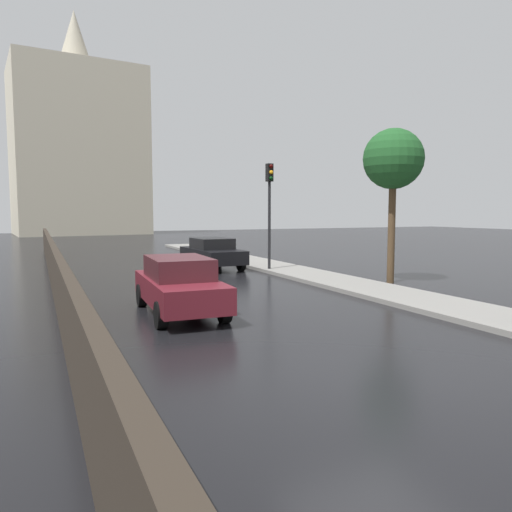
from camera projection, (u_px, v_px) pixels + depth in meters
ground at (374, 376)px, 7.62m from camera, size 120.00×120.00×0.00m
fence_far at (86, 366)px, 5.78m from camera, size 0.20×60.00×1.47m
car_maroon_near_kerb at (179, 285)px, 12.20m from camera, size 1.85×4.22×1.45m
car_black_mid_road at (212, 253)px, 22.02m from camera, size 1.95×4.26×1.40m
traffic_light at (270, 197)px, 20.55m from camera, size 0.26×0.39×4.49m
street_tree_near at (393, 161)px, 17.19m from camera, size 2.15×2.15×5.55m
distant_tower at (78, 149)px, 56.46m from camera, size 15.17×12.72×25.59m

